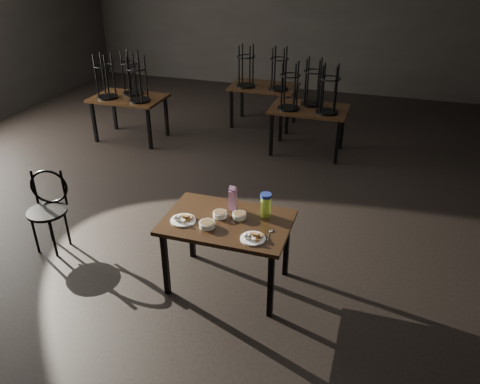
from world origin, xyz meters
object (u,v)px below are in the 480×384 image
(bentwood_chair, at_px, (48,204))
(water_bottle, at_px, (266,205))
(main_table, at_px, (227,228))
(juice_carton, at_px, (233,199))

(bentwood_chair, bearing_deg, water_bottle, -15.03)
(water_bottle, distance_m, bentwood_chair, 2.45)
(main_table, xyz_separation_m, bentwood_chair, (-2.10, 0.05, -0.14))
(main_table, height_order, water_bottle, water_bottle)
(bentwood_chair, bearing_deg, main_table, -19.79)
(juice_carton, bearing_deg, main_table, -86.50)
(juice_carton, xyz_separation_m, bentwood_chair, (-2.08, -0.16, -0.34))
(juice_carton, bearing_deg, bentwood_chair, -175.53)
(juice_carton, xyz_separation_m, water_bottle, (0.34, -0.02, 0.00))
(juice_carton, relative_size, bentwood_chair, 0.29)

